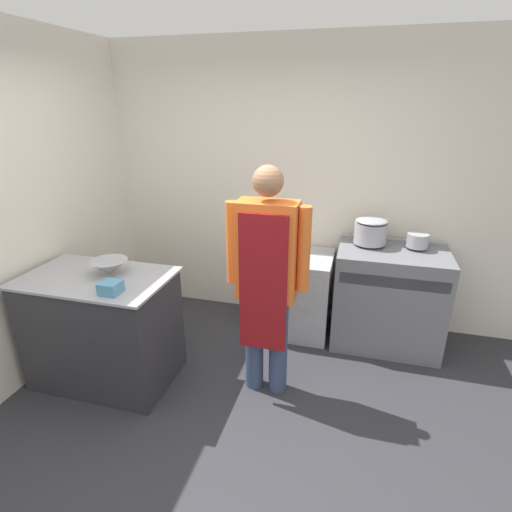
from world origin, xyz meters
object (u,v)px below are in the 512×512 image
object	(u,v)px
person_cook	(267,273)
mixing_bowl	(109,267)
stove	(388,298)
fridge_unit	(294,293)
stock_pot	(371,231)
sauce_pot	(418,240)
plastic_tub	(111,288)

from	to	relation	value
person_cook	mixing_bowl	distance (m)	1.20
stove	fridge_unit	bearing A→B (deg)	178.26
person_cook	stock_pot	size ratio (longest dim) A/B	6.16
mixing_bowl	sauce_pot	bearing A→B (deg)	26.60
stove	fridge_unit	distance (m)	0.87
plastic_tub	sauce_pot	distance (m)	2.55
fridge_unit	mixing_bowl	size ratio (longest dim) A/B	2.78
stove	mixing_bowl	world-z (taller)	mixing_bowl
fridge_unit	plastic_tub	xyz separation A→B (m)	(-1.05, -1.35, 0.55)
fridge_unit	plastic_tub	distance (m)	1.80
stove	plastic_tub	bearing A→B (deg)	-145.33
stove	sauce_pot	distance (m)	0.58
stove	sauce_pot	bearing A→B (deg)	29.70
mixing_bowl	stock_pot	distance (m)	2.23
mixing_bowl	plastic_tub	bearing A→B (deg)	-54.85
fridge_unit	stock_pot	bearing A→B (deg)	7.08
person_cook	plastic_tub	bearing A→B (deg)	-157.64
fridge_unit	mixing_bowl	distance (m)	1.74
stove	stock_pot	distance (m)	0.64
plastic_tub	fridge_unit	bearing A→B (deg)	52.24
stove	mixing_bowl	xyz separation A→B (m)	(-2.11, -1.05, 0.50)
fridge_unit	person_cook	world-z (taller)	person_cook
fridge_unit	sauce_pot	size ratio (longest dim) A/B	4.26
plastic_tub	stock_pot	world-z (taller)	stock_pot
person_cook	stock_pot	xyz separation A→B (m)	(0.71, 1.02, 0.06)
fridge_unit	person_cook	size ratio (longest dim) A/B	0.45
person_cook	sauce_pot	xyz separation A→B (m)	(1.11, 1.02, 0.01)
stove	stock_pot	xyz separation A→B (m)	(-0.21, 0.11, 0.59)
mixing_bowl	sauce_pot	distance (m)	2.58
mixing_bowl	person_cook	bearing A→B (deg)	6.24
stock_pot	sauce_pot	xyz separation A→B (m)	(0.40, 0.00, -0.06)
fridge_unit	sauce_pot	xyz separation A→B (m)	(1.06, 0.08, 0.61)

